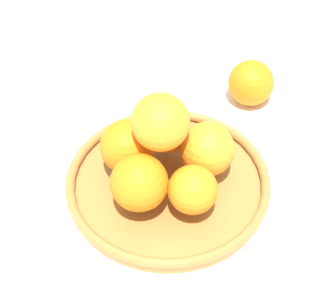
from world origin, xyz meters
TOP-DOWN VIEW (x-y plane):
  - ground_plane at (0.00, 0.00)m, footprint 4.00×4.00m
  - fruit_bowl at (0.00, 0.00)m, footprint 0.31×0.31m
  - orange_pile at (0.00, -0.01)m, footprint 0.19×0.20m
  - stray_orange at (-0.25, -0.00)m, footprint 0.08×0.08m
  - drinking_glass at (-0.20, -0.15)m, footprint 0.08×0.08m

SIDE VIEW (x-z plane):
  - ground_plane at x=0.00m, z-range 0.00..0.00m
  - fruit_bowl at x=0.00m, z-range 0.00..0.03m
  - stray_orange at x=-0.25m, z-range 0.00..0.08m
  - drinking_glass at x=-0.20m, z-range 0.00..0.09m
  - orange_pile at x=0.00m, z-range 0.01..0.15m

